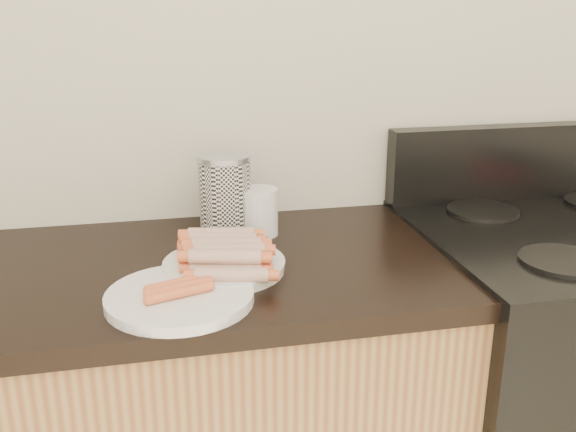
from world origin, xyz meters
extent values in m
cube|color=silver|center=(0.00, 2.00, 1.30)|extent=(4.00, 0.04, 2.60)
cube|color=black|center=(0.78, 1.68, 0.45)|extent=(0.76, 0.65, 0.90)
cube|color=black|center=(0.78, 1.96, 1.01)|extent=(0.76, 0.06, 0.20)
cylinder|color=black|center=(0.61, 1.51, 0.92)|extent=(0.18, 0.18, 0.01)
cylinder|color=black|center=(0.61, 1.84, 0.92)|extent=(0.18, 0.18, 0.01)
cylinder|color=white|center=(-0.08, 1.64, 0.91)|extent=(0.32, 0.32, 0.02)
cylinder|color=silver|center=(-0.17, 1.51, 0.91)|extent=(0.32, 0.32, 0.02)
cylinder|color=#9F4439|center=(-0.08, 1.54, 0.93)|extent=(0.14, 0.06, 0.03)
cylinder|color=#9F4439|center=(-0.08, 1.57, 0.93)|extent=(0.14, 0.06, 0.03)
cylinder|color=#9F4439|center=(-0.08, 1.60, 0.93)|extent=(0.14, 0.06, 0.03)
cylinder|color=#9F4439|center=(-0.08, 1.64, 0.93)|extent=(0.14, 0.06, 0.03)
cylinder|color=#9F4439|center=(-0.08, 1.67, 0.93)|extent=(0.14, 0.06, 0.03)
cylinder|color=#9F4439|center=(-0.08, 1.70, 0.93)|extent=(0.14, 0.06, 0.03)
cylinder|color=#9F4439|center=(-0.08, 1.73, 0.93)|extent=(0.14, 0.06, 0.03)
cylinder|color=#9F4439|center=(-0.08, 1.57, 0.96)|extent=(0.14, 0.06, 0.03)
cylinder|color=#9F4439|center=(-0.08, 1.60, 0.96)|extent=(0.14, 0.06, 0.03)
cylinder|color=#9F4439|center=(-0.08, 1.64, 0.96)|extent=(0.14, 0.06, 0.03)
cylinder|color=#9F4439|center=(-0.08, 1.67, 0.96)|extent=(0.14, 0.06, 0.03)
cylinder|color=#9F4439|center=(-0.08, 1.70, 0.96)|extent=(0.14, 0.06, 0.03)
cylinder|color=#C87956|center=(-0.17, 1.49, 0.93)|extent=(0.12, 0.05, 0.02)
cylinder|color=#C87956|center=(-0.17, 1.51, 0.93)|extent=(0.12, 0.05, 0.02)
cylinder|color=#C87956|center=(-0.17, 1.53, 0.93)|extent=(0.12, 0.05, 0.02)
cylinder|color=white|center=(-0.05, 1.86, 0.99)|extent=(0.12, 0.12, 0.18)
cylinder|color=silver|center=(-0.05, 1.86, 1.09)|extent=(0.12, 0.12, 0.01)
cylinder|color=silver|center=(0.03, 1.84, 0.96)|extent=(0.11, 0.11, 0.11)
camera|label=1|loc=(-0.20, 0.43, 1.42)|focal=40.00mm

